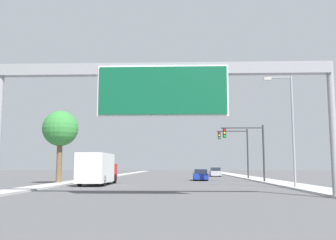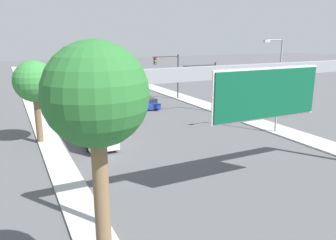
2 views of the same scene
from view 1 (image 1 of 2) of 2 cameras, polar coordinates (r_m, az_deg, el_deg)
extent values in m
cube|color=#B0B0B0|center=(64.87, 11.16, -8.42)|extent=(3.00, 120.00, 0.15)
cube|color=#B0B0B0|center=(65.15, -8.54, -8.47)|extent=(2.00, 120.00, 0.15)
cylinder|color=gray|center=(23.86, 23.83, -1.21)|extent=(0.41, 0.41, 7.99)
cube|color=gray|center=(22.82, -0.78, 7.74)|extent=(19.90, 0.60, 0.70)
cube|color=white|center=(22.22, -0.82, 4.49)|extent=(7.77, 0.08, 3.06)
cube|color=#0C5133|center=(22.17, -0.83, 4.52)|extent=(7.57, 0.16, 2.86)
cube|color=#A5A8AD|center=(66.24, 7.22, -8.04)|extent=(1.81, 4.22, 0.78)
cube|color=#1E232D|center=(66.02, 7.23, -7.45)|extent=(1.59, 2.19, 0.59)
cylinder|color=black|center=(67.48, 6.44, -8.24)|extent=(0.22, 0.64, 0.64)
cylinder|color=black|center=(67.62, 7.80, -8.22)|extent=(0.22, 0.64, 0.64)
cylinder|color=black|center=(64.88, 6.62, -8.29)|extent=(0.22, 0.64, 0.64)
cylinder|color=black|center=(65.02, 8.03, -8.26)|extent=(0.22, 0.64, 0.64)
cube|color=navy|center=(48.09, 4.96, -8.53)|extent=(1.77, 4.32, 0.70)
cube|color=#1E232D|center=(47.86, 4.96, -7.80)|extent=(1.56, 2.25, 0.53)
cylinder|color=black|center=(49.40, 3.97, -8.74)|extent=(0.22, 0.64, 0.64)
cylinder|color=black|center=(49.47, 5.79, -8.72)|extent=(0.22, 0.64, 0.64)
cylinder|color=black|center=(46.72, 4.09, -8.84)|extent=(0.22, 0.64, 0.64)
cylinder|color=black|center=(46.80, 6.00, -8.82)|extent=(0.22, 0.64, 0.64)
cube|color=red|center=(40.42, -9.61, -7.84)|extent=(2.24, 2.36, 1.75)
cube|color=silver|center=(36.30, -10.93, -7.16)|extent=(2.43, 6.06, 2.71)
cylinder|color=black|center=(40.55, -11.17, -8.75)|extent=(0.28, 1.00, 1.00)
cylinder|color=black|center=(40.12, -8.14, -8.84)|extent=(0.28, 1.00, 1.00)
cylinder|color=black|center=(35.11, -13.27, -8.99)|extent=(0.28, 1.00, 1.00)
cylinder|color=black|center=(34.62, -9.78, -9.11)|extent=(0.28, 1.00, 1.00)
cylinder|color=#2D2D30|center=(43.05, 14.37, -4.98)|extent=(0.20, 0.20, 6.38)
cylinder|color=#2D2D30|center=(42.80, 11.19, -1.18)|extent=(4.68, 0.14, 0.14)
cube|color=black|center=(42.48, 8.59, -1.97)|extent=(0.35, 0.28, 1.05)
cylinder|color=red|center=(42.36, 8.61, -1.48)|extent=(0.22, 0.04, 0.22)
cylinder|color=yellow|center=(42.32, 8.62, -1.95)|extent=(0.22, 0.04, 0.22)
cylinder|color=green|center=(42.29, 8.63, -2.42)|extent=(0.22, 0.04, 0.22)
cylinder|color=#2D2D30|center=(52.87, 12.05, -5.08)|extent=(0.20, 0.20, 6.92)
cylinder|color=#2D2D30|center=(52.74, 9.71, -1.69)|extent=(4.21, 0.14, 0.14)
cube|color=black|center=(52.48, 7.81, -2.33)|extent=(0.35, 0.28, 1.05)
cylinder|color=red|center=(52.35, 7.82, -1.94)|extent=(0.22, 0.04, 0.22)
cylinder|color=yellow|center=(52.32, 7.82, -2.32)|extent=(0.22, 0.04, 0.22)
cylinder|color=green|center=(52.29, 7.83, -2.70)|extent=(0.22, 0.04, 0.22)
cylinder|color=brown|center=(40.34, -16.22, -5.28)|extent=(0.56, 0.56, 5.71)
sphere|color=#337F38|center=(40.51, -16.08, -1.24)|extent=(3.67, 3.67, 3.67)
cylinder|color=gray|center=(32.60, 18.53, -1.62)|extent=(0.18, 0.18, 9.37)
cylinder|color=gray|center=(33.04, 16.57, 6.21)|extent=(1.98, 0.12, 0.12)
cube|color=#B2B2A8|center=(32.78, 14.90, 6.08)|extent=(0.60, 0.28, 0.20)
camera|label=2|loc=(18.23, -59.38, 21.55)|focal=35.00mm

